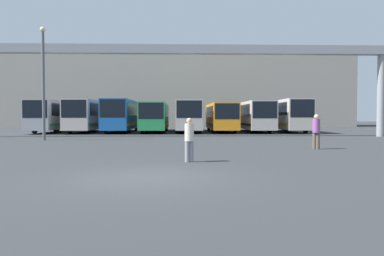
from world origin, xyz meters
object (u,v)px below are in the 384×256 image
at_px(bus_slot_2, 122,114).
at_px(bus_slot_6, 252,115).
at_px(bus_slot_3, 155,116).
at_px(bus_slot_0, 57,114).
at_px(pedestrian_near_right, 189,139).
at_px(bus_slot_5, 221,116).
at_px(bus_slot_7, 287,114).
at_px(bus_slot_1, 89,114).
at_px(pedestrian_mid_right, 316,131).
at_px(lamp_post, 43,79).
at_px(bus_slot_4, 188,114).

relative_size(bus_slot_2, bus_slot_6, 0.97).
height_order(bus_slot_3, bus_slot_6, bus_slot_6).
distance_m(bus_slot_0, bus_slot_2, 6.97).
bearing_deg(pedestrian_near_right, bus_slot_5, 65.21).
bearing_deg(pedestrian_near_right, bus_slot_7, 50.78).
xyz_separation_m(bus_slot_1, pedestrian_near_right, (9.95, -25.80, -1.02)).
bearing_deg(bus_slot_2, bus_slot_5, -2.92).
bearing_deg(bus_slot_3, pedestrian_mid_right, -65.66).
xyz_separation_m(pedestrian_near_right, lamp_post, (-9.89, 12.69, 3.44)).
distance_m(bus_slot_5, pedestrian_near_right, 25.82).
bearing_deg(bus_slot_7, bus_slot_6, 167.42).
bearing_deg(pedestrian_mid_right, bus_slot_1, 156.37).
height_order(bus_slot_6, bus_slot_7, bus_slot_7).
bearing_deg(bus_slot_0, bus_slot_4, -0.73).
height_order(bus_slot_6, pedestrian_near_right, bus_slot_6).
relative_size(bus_slot_6, lamp_post, 1.50).
xyz_separation_m(bus_slot_1, pedestrian_mid_right, (16.61, -20.67, -0.94)).
bearing_deg(bus_slot_6, bus_slot_3, 178.71).
distance_m(pedestrian_mid_right, pedestrian_near_right, 8.40).
bearing_deg(bus_slot_4, pedestrian_mid_right, -73.62).
relative_size(bus_slot_3, pedestrian_mid_right, 6.89).
xyz_separation_m(bus_slot_3, bus_slot_6, (10.45, -0.23, 0.08)).
distance_m(bus_slot_1, bus_slot_2, 3.49).
bearing_deg(bus_slot_3, bus_slot_5, -7.59).
bearing_deg(bus_slot_0, bus_slot_1, -7.33).
bearing_deg(bus_slot_7, bus_slot_5, 179.31).
bearing_deg(bus_slot_7, lamp_post, -148.58).
distance_m(bus_slot_5, pedestrian_mid_right, 20.56).
bearing_deg(bus_slot_7, bus_slot_4, 176.44).
bearing_deg(bus_slot_3, bus_slot_6, -1.29).
xyz_separation_m(bus_slot_6, pedestrian_near_right, (-7.47, -26.20, -0.95)).
bearing_deg(bus_slot_6, pedestrian_near_right, -105.91).
height_order(bus_slot_0, bus_slot_3, bus_slot_0).
xyz_separation_m(bus_slot_3, lamp_post, (-6.90, -13.74, 2.57)).
distance_m(bus_slot_1, lamp_post, 13.33).
height_order(bus_slot_0, bus_slot_7, bus_slot_7).
xyz_separation_m(bus_slot_5, pedestrian_near_right, (-3.98, -25.50, -0.84)).
distance_m(bus_slot_2, bus_slot_4, 6.97).
relative_size(bus_slot_0, bus_slot_6, 1.01).
distance_m(bus_slot_3, bus_slot_4, 3.50).
relative_size(pedestrian_mid_right, pedestrian_near_right, 1.09).
relative_size(bus_slot_0, lamp_post, 1.51).
xyz_separation_m(bus_slot_3, pedestrian_near_right, (2.98, -26.43, -0.87)).
distance_m(bus_slot_6, bus_slot_7, 3.57).
bearing_deg(bus_slot_3, pedestrian_near_right, -83.56).
height_order(bus_slot_0, bus_slot_6, bus_slot_0).
relative_size(bus_slot_1, pedestrian_near_right, 6.75).
distance_m(bus_slot_3, bus_slot_6, 10.45).
bearing_deg(bus_slot_3, bus_slot_7, -4.16).
height_order(bus_slot_2, bus_slot_5, bus_slot_2).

